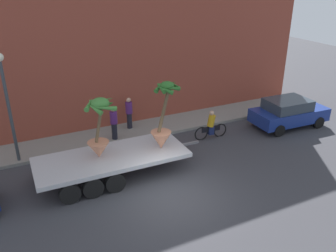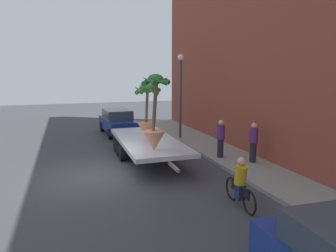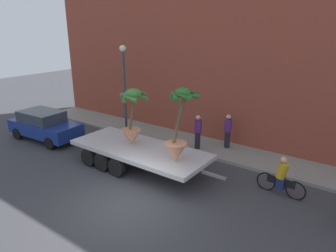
# 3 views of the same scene
# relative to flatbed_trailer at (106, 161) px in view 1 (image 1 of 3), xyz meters

# --- Properties ---
(ground_plane) EXTENTS (60.00, 60.00, 0.00)m
(ground_plane) POSITION_rel_flatbed_trailer_xyz_m (1.80, -2.41, -0.78)
(ground_plane) COLOR #38383D
(sidewalk) EXTENTS (24.00, 2.20, 0.15)m
(sidewalk) POSITION_rel_flatbed_trailer_xyz_m (1.80, 3.69, -0.70)
(sidewalk) COLOR gray
(sidewalk) RESTS_ON ground
(building_facade) EXTENTS (24.00, 1.20, 9.87)m
(building_facade) POSITION_rel_flatbed_trailer_xyz_m (1.80, 5.39, 4.16)
(building_facade) COLOR brown
(building_facade) RESTS_ON ground
(flatbed_trailer) EXTENTS (7.23, 2.56, 0.98)m
(flatbed_trailer) POSITION_rel_flatbed_trailer_xyz_m (0.00, 0.00, 0.00)
(flatbed_trailer) COLOR #B7BABF
(flatbed_trailer) RESTS_ON ground
(potted_palm_rear) EXTENTS (1.31, 1.18, 2.93)m
(potted_palm_rear) POSITION_rel_flatbed_trailer_xyz_m (2.44, -0.31, 1.36)
(potted_palm_rear) COLOR tan
(potted_palm_rear) RESTS_ON flatbed_trailer
(potted_palm_middle) EXTENTS (1.35, 1.33, 2.52)m
(potted_palm_middle) POSITION_rel_flatbed_trailer_xyz_m (-0.16, 0.07, 1.38)
(potted_palm_middle) COLOR tan
(potted_palm_middle) RESTS_ON flatbed_trailer
(cyclist) EXTENTS (1.84, 0.37, 1.54)m
(cyclist) POSITION_rel_flatbed_trailer_xyz_m (5.91, 1.33, -0.11)
(cyclist) COLOR black
(cyclist) RESTS_ON ground
(parked_car) EXTENTS (4.23, 2.11, 1.58)m
(parked_car) POSITION_rel_flatbed_trailer_xyz_m (10.56, 0.79, 0.05)
(parked_car) COLOR navy
(parked_car) RESTS_ON ground
(pedestrian_near_gate) EXTENTS (0.36, 0.36, 1.71)m
(pedestrian_near_gate) POSITION_rel_flatbed_trailer_xyz_m (1.34, 3.10, 0.27)
(pedestrian_near_gate) COLOR black
(pedestrian_near_gate) RESTS_ON sidewalk
(pedestrian_far_left) EXTENTS (0.36, 0.36, 1.71)m
(pedestrian_far_left) POSITION_rel_flatbed_trailer_xyz_m (2.49, 4.06, 0.27)
(pedestrian_far_left) COLOR black
(pedestrian_far_left) RESTS_ON sidewalk
(street_lamp) EXTENTS (0.36, 0.36, 4.83)m
(street_lamp) POSITION_rel_flatbed_trailer_xyz_m (-3.22, 2.89, 2.45)
(street_lamp) COLOR #383D42
(street_lamp) RESTS_ON sidewalk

